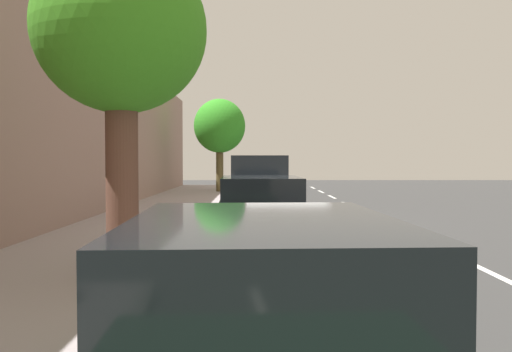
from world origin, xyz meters
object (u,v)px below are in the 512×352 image
at_px(parked_suv_grey_second, 259,186).
at_px(parked_sedan_black_mid, 261,215).
at_px(bicycle_at_curb, 242,193).
at_px(street_tree_mid_block, 121,35).
at_px(parked_sedan_green_far, 263,346).
at_px(parked_sedan_dark_blue_nearest, 258,179).
at_px(cyclist_with_backpack, 238,179).
at_px(street_tree_near_cyclist, 220,127).

height_order(parked_suv_grey_second, parked_sedan_black_mid, parked_suv_grey_second).
xyz_separation_m(bicycle_at_curb, street_tree_mid_block, (1.36, 15.80, 3.27)).
bearing_deg(bicycle_at_curb, parked_sedan_green_far, 91.70).
bearing_deg(bicycle_at_curb, parked_sedan_black_mid, 92.96).
height_order(parked_sedan_dark_blue_nearest, cyclist_with_backpack, cyclist_with_backpack).
relative_size(parked_sedan_green_far, street_tree_near_cyclist, 0.88).
xyz_separation_m(cyclist_with_backpack, street_tree_near_cyclist, (1.13, -4.25, 2.69)).
distance_m(parked_sedan_dark_blue_nearest, cyclist_with_backpack, 6.07).
xyz_separation_m(parked_sedan_black_mid, street_tree_near_cyclist, (2.03, -17.64, 2.92)).
distance_m(parked_sedan_dark_blue_nearest, street_tree_near_cyclist, 3.99).
bearing_deg(cyclist_with_backpack, parked_sedan_black_mid, 93.83).
relative_size(parked_sedan_green_far, street_tree_mid_block, 0.94).
height_order(parked_sedan_green_far, cyclist_with_backpack, cyclist_with_backpack).
relative_size(parked_suv_grey_second, street_tree_mid_block, 0.98).
height_order(parked_sedan_green_far, bicycle_at_curb, parked_sedan_green_far).
height_order(parked_suv_grey_second, parked_sedan_green_far, parked_suv_grey_second).
bearing_deg(parked_sedan_dark_blue_nearest, parked_suv_grey_second, 89.84).
relative_size(cyclist_with_backpack, street_tree_mid_block, 0.34).
distance_m(parked_suv_grey_second, parked_sedan_green_far, 13.20).
distance_m(bicycle_at_curb, street_tree_mid_block, 16.19).
distance_m(bicycle_at_curb, street_tree_near_cyclist, 5.91).
bearing_deg(parked_suv_grey_second, street_tree_mid_block, 77.01).
xyz_separation_m(parked_sedan_black_mid, bicycle_at_curb, (0.67, -12.93, -0.39)).
bearing_deg(parked_suv_grey_second, parked_sedan_dark_blue_nearest, -90.16).
bearing_deg(street_tree_near_cyclist, parked_sedan_black_mid, 96.56).
distance_m(bicycle_at_curb, cyclist_with_backpack, 0.80).
bearing_deg(parked_sedan_green_far, parked_suv_grey_second, -90.45).
distance_m(parked_sedan_dark_blue_nearest, parked_sedan_black_mid, 19.37).
height_order(cyclist_with_backpack, street_tree_near_cyclist, street_tree_near_cyclist).
relative_size(parked_sedan_dark_blue_nearest, parked_suv_grey_second, 0.95).
xyz_separation_m(parked_sedan_green_far, street_tree_mid_block, (1.95, -4.28, 2.88)).
xyz_separation_m(parked_suv_grey_second, parked_sedan_green_far, (0.10, 13.20, -0.27)).
relative_size(parked_suv_grey_second, parked_sedan_green_far, 1.05).
xyz_separation_m(parked_sedan_black_mid, street_tree_mid_block, (2.03, 2.86, 2.88)).
xyz_separation_m(parked_suv_grey_second, street_tree_near_cyclist, (2.06, -11.58, 2.65)).
height_order(parked_sedan_dark_blue_nearest, bicycle_at_curb, parked_sedan_dark_blue_nearest).
height_order(cyclist_with_backpack, street_tree_mid_block, street_tree_mid_block).
relative_size(parked_suv_grey_second, bicycle_at_curb, 2.92).
bearing_deg(parked_sedan_green_far, bicycle_at_curb, -88.30).
bearing_deg(parked_sedan_dark_blue_nearest, parked_sedan_black_mid, 89.80).
distance_m(street_tree_near_cyclist, street_tree_mid_block, 20.50).
distance_m(parked_suv_grey_second, street_tree_near_cyclist, 12.06).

